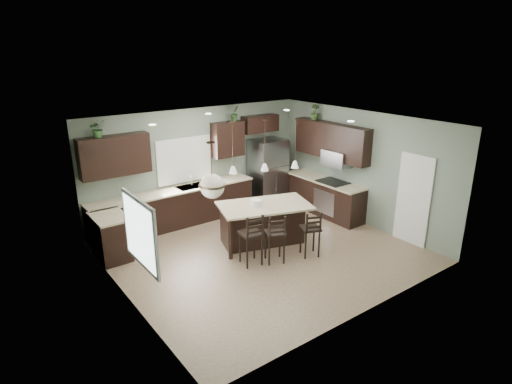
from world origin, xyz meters
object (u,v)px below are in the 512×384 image
object	(u,v)px
refrigerator	(268,172)
bar_stool_center	(275,238)
plant_back_left	(98,129)
bar_stool_right	(310,233)
bar_stool_left	(251,239)
serving_dish	(256,203)
kitchen_island	(264,224)

from	to	relation	value
refrigerator	bar_stool_center	size ratio (longest dim) A/B	1.76
refrigerator	plant_back_left	world-z (taller)	plant_back_left
bar_stool_center	bar_stool_right	size ratio (longest dim) A/B	1.03
bar_stool_right	bar_stool_left	bearing A→B (deg)	-177.18
bar_stool_right	plant_back_left	bearing A→B (deg)	156.49
bar_stool_left	bar_stool_right	xyz separation A→B (m)	(1.23, -0.43, -0.05)
bar_stool_right	plant_back_left	size ratio (longest dim) A/B	2.70
serving_dish	bar_stool_right	world-z (taller)	serving_dish
refrigerator	serving_dish	world-z (taller)	refrigerator
bar_stool_right	bar_stool_center	bearing A→B (deg)	-174.44
bar_stool_left	bar_stool_right	bearing A→B (deg)	-10.78
bar_stool_center	plant_back_left	world-z (taller)	plant_back_left
serving_dish	bar_stool_right	size ratio (longest dim) A/B	0.24
bar_stool_left	plant_back_left	size ratio (longest dim) A/B	2.95
bar_stool_left	refrigerator	bearing A→B (deg)	55.01
refrigerator	bar_stool_left	world-z (taller)	refrigerator
refrigerator	plant_back_left	distance (m)	4.69
refrigerator	bar_stool_right	size ratio (longest dim) A/B	1.81
refrigerator	bar_stool_center	bearing A→B (deg)	-125.56
kitchen_island	bar_stool_center	bearing A→B (deg)	-95.73
bar_stool_left	bar_stool_right	size ratio (longest dim) A/B	1.09
bar_stool_center	bar_stool_right	xyz separation A→B (m)	(0.77, -0.23, -0.02)
bar_stool_center	bar_stool_right	distance (m)	0.80
serving_dish	bar_stool_center	bearing A→B (deg)	-100.77
bar_stool_center	serving_dish	bearing A→B (deg)	102.28
serving_dish	refrigerator	bearing A→B (deg)	46.25
bar_stool_center	plant_back_left	distance (m)	4.36
refrigerator	bar_stool_left	size ratio (longest dim) A/B	1.66
bar_stool_left	plant_back_left	xyz separation A→B (m)	(-1.94, 2.80, 2.03)
serving_dish	bar_stool_left	xyz separation A→B (m)	(-0.62, -0.67, -0.44)
bar_stool_left	bar_stool_center	xyz separation A→B (m)	(0.46, -0.20, -0.03)
refrigerator	bar_stool_right	distance (m)	3.26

